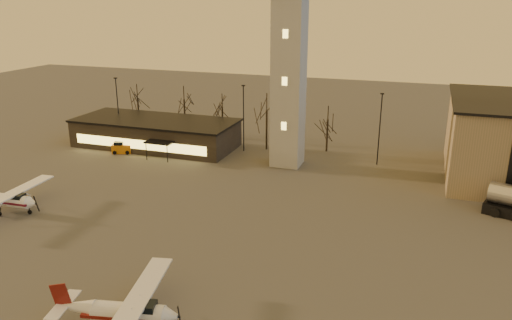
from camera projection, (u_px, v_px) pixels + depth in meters
The scene contains 8 objects.
ground at pixel (193, 267), 43.36m from camera, with size 220.00×220.00×0.00m, color #494643.
control_tower at pixel (289, 46), 65.27m from camera, with size 6.80×6.80×32.60m.
terminal at pixel (156, 133), 78.29m from camera, with size 25.40×12.20×4.30m.
light_poles at pixel (293, 125), 69.38m from camera, with size 58.50×12.25×10.14m.
tree_row at pixel (222, 104), 80.98m from camera, with size 37.20×9.20×8.80m.
cessna_front at pixel (131, 316), 34.78m from camera, with size 9.83×12.36×3.40m.
cessna_rear at pixel (11, 202), 54.26m from camera, with size 9.42×11.90×3.28m.
service_cart at pixel (122, 148), 75.22m from camera, with size 3.18×2.54×1.79m.
Camera 1 is at (17.76, -34.44, 22.27)m, focal length 35.00 mm.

